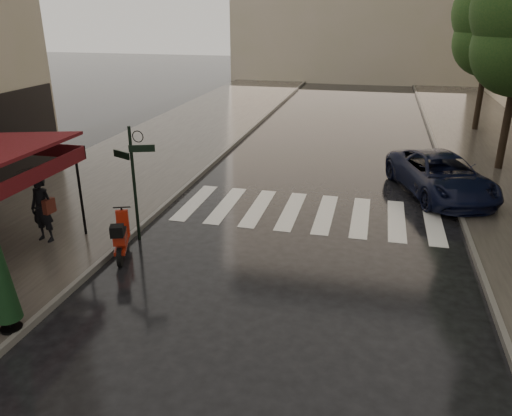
% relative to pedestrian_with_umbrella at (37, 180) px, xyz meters
% --- Properties ---
extents(ground, '(120.00, 120.00, 0.00)m').
position_rel_pedestrian_with_umbrella_xyz_m(ground, '(3.43, -2.15, -1.79)').
color(ground, black).
rests_on(ground, ground).
extents(sidewalk_near, '(6.00, 60.00, 0.12)m').
position_rel_pedestrian_with_umbrella_xyz_m(sidewalk_near, '(-1.07, 9.85, -1.73)').
color(sidewalk_near, '#38332D').
rests_on(sidewalk_near, ground).
extents(curb_near, '(0.12, 60.00, 0.16)m').
position_rel_pedestrian_with_umbrella_xyz_m(curb_near, '(1.98, 9.85, -1.71)').
color(curb_near, '#595651').
rests_on(curb_near, ground).
extents(curb_far, '(0.12, 60.00, 0.16)m').
position_rel_pedestrian_with_umbrella_xyz_m(curb_far, '(10.88, 9.85, -1.71)').
color(curb_far, '#595651').
rests_on(curb_far, ground).
extents(crosswalk, '(7.85, 3.20, 0.01)m').
position_rel_pedestrian_with_umbrella_xyz_m(crosswalk, '(6.41, 3.85, -1.78)').
color(crosswalk, silver).
rests_on(crosswalk, ground).
extents(signpost, '(1.17, 0.29, 3.10)m').
position_rel_pedestrian_with_umbrella_xyz_m(signpost, '(2.24, 0.85, 0.04)').
color(signpost, black).
rests_on(signpost, ground).
extents(tree_far, '(3.80, 3.80, 8.16)m').
position_rel_pedestrian_with_umbrella_xyz_m(tree_far, '(13.13, 16.85, 3.67)').
color(tree_far, black).
rests_on(tree_far, sidewalk_far).
extents(pedestrian_with_umbrella, '(1.18, 1.20, 2.51)m').
position_rel_pedestrian_with_umbrella_xyz_m(pedestrian_with_umbrella, '(0.00, 0.00, 0.00)').
color(pedestrian_with_umbrella, black).
rests_on(pedestrian_with_umbrella, sidewalk_near).
extents(scooter, '(0.82, 1.58, 1.09)m').
position_rel_pedestrian_with_umbrella_xyz_m(scooter, '(2.26, -0.14, -1.28)').
color(scooter, black).
rests_on(scooter, ground).
extents(parked_car, '(3.78, 5.41, 1.37)m').
position_rel_pedestrian_with_umbrella_xyz_m(parked_car, '(10.43, 6.46, -1.10)').
color(parked_car, black).
rests_on(parked_car, ground).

